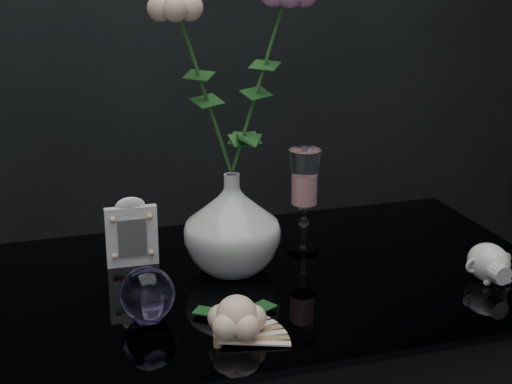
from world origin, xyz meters
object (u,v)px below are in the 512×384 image
object	(u,v)px
vase	(232,223)
paperweight	(147,294)
loose_rose	(237,317)
picture_frame	(131,231)
wine_glass	(304,201)
pearl_jar	(489,261)

from	to	relation	value
vase	paperweight	size ratio (longest dim) A/B	2.08
loose_rose	picture_frame	bearing A→B (deg)	109.66
wine_glass	loose_rose	world-z (taller)	wine_glass
wine_glass	picture_frame	world-z (taller)	wine_glass
paperweight	vase	bearing A→B (deg)	39.14
paperweight	loose_rose	distance (m)	0.14
wine_glass	loose_rose	distance (m)	0.35
vase	paperweight	distance (m)	0.22
wine_glass	pearl_jar	world-z (taller)	wine_glass
vase	loose_rose	distance (m)	0.24
paperweight	pearl_jar	distance (m)	0.56
paperweight	picture_frame	bearing A→B (deg)	87.20
vase	wine_glass	size ratio (longest dim) A/B	0.91
picture_frame	wine_glass	bearing A→B (deg)	-2.32
picture_frame	paperweight	world-z (taller)	picture_frame
picture_frame	pearl_jar	bearing A→B (deg)	-21.09
picture_frame	loose_rose	distance (m)	0.32
wine_glass	picture_frame	xyz separation A→B (m)	(-0.31, 0.02, -0.03)
loose_rose	vase	bearing A→B (deg)	77.03
paperweight	loose_rose	world-z (taller)	paperweight
picture_frame	loose_rose	size ratio (longest dim) A/B	0.67
pearl_jar	paperweight	bearing A→B (deg)	173.00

